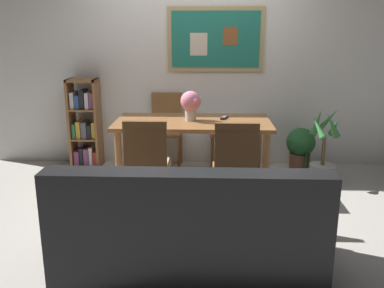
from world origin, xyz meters
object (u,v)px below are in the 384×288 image
Objects in this scene: potted_ivy at (300,148)px; potted_palm at (323,156)px; dining_chair_near_left at (147,159)px; bookshelf at (86,127)px; dining_table at (193,129)px; dining_chair_near_right at (235,161)px; dining_chair_far_left at (166,124)px; tv_remote at (224,118)px; dining_chair_far_right at (226,123)px; flower_vase at (191,103)px; leather_couch at (188,232)px.

potted_palm is (0.18, -0.32, -0.01)m from potted_ivy.
bookshelf reaches higher than dining_chair_near_left.
bookshelf is at bearing 170.64° from potted_palm.
dining_chair_near_left is (-0.39, -0.73, -0.11)m from dining_table.
dining_chair_near_left is 0.80m from dining_chair_near_right.
dining_chair_far_left is (-0.76, 1.50, 0.00)m from dining_chair_near_right.
dining_chair_near_right is 1.44m from potted_palm.
tv_remote is at bearing -176.29° from potted_palm.
potted_ivy is (1.62, -0.21, -0.23)m from dining_chair_far_left.
dining_chair_far_right is 0.74m from dining_chair_far_left.
dining_chair_far_right is 1.08× the size of potted_palm.
potted_palm is at bearing 3.71° from tv_remote.
potted_palm is 1.61m from flower_vase.
potted_ivy is at bearing 36.99° from dining_chair_near_left.
leather_couch is (-0.38, -0.92, -0.23)m from dining_chair_near_right.
dining_chair_far_right reaches higher than potted_palm.
dining_chair_near_right is at bearing -61.47° from flower_vase.
flower_vase is at bearing 64.08° from dining_chair_near_left.
dining_chair_far_left is (0.03, 1.46, 0.00)m from dining_chair_near_left.
dining_chair_far_left is 1.66× the size of potted_ivy.
dining_chair_far_right is 0.95m from potted_ivy.
tv_remote reaches higher than dining_table.
dining_table is 0.84m from dining_chair_near_left.
potted_palm is at bearing -9.36° from bookshelf.
bookshelf is 1.53m from flower_vase.
potted_ivy is at bearing -3.00° from bookshelf.
tv_remote is at bearing -156.90° from potted_ivy.
dining_chair_near_left reaches higher than potted_palm.
dining_chair_far_left is 1.00m from bookshelf.
dining_chair_far_left is (-0.36, 0.72, -0.11)m from dining_table.
dining_chair_near_right is (0.02, -1.56, 0.00)m from dining_chair_far_right.
dining_chair_far_left is 2.46m from leather_couch.
dining_table is 5.24× the size of flower_vase.
leather_couch is at bearing -88.21° from flower_vase.
dining_chair_near_left is at bearing -55.12° from bookshelf.
potted_palm is (1.04, 0.96, -0.23)m from dining_chair_near_right.
leather_couch is (0.42, -0.96, -0.23)m from dining_chair_near_left.
flower_vase reaches higher than dining_table.
potted_ivy is 1.75× the size of flower_vase.
tv_remote is at bearing 94.61° from dining_chair_near_right.
flower_vase reaches higher than potted_palm.
leather_couch is at bearing -119.25° from potted_ivy.
dining_chair_far_left is 0.83× the size of bookshelf.
dining_chair_near_right is 1.56m from potted_ivy.
dining_chair_far_left is 0.87m from flower_vase.
bookshelf reaches higher than dining_chair_far_right.
leather_couch is at bearing -88.96° from dining_table.
potted_palm reaches higher than potted_ivy.
flower_vase is (-0.43, 0.79, 0.39)m from dining_chair_near_right.
bookshelf is (-0.96, 1.38, -0.03)m from dining_chair_near_left.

